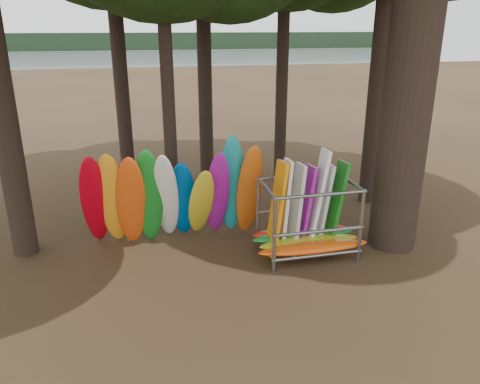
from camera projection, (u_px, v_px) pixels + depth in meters
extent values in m
plane|color=#47331E|center=(243.00, 266.00, 11.61)|extent=(120.00, 120.00, 0.00)
plane|color=gray|center=(144.00, 67.00, 66.62)|extent=(160.00, 160.00, 0.00)
cube|color=black|center=(135.00, 41.00, 111.78)|extent=(160.00, 4.00, 4.00)
cylinder|color=black|center=(116.00, 23.00, 14.88)|extent=(0.48, 0.48, 11.39)
cylinder|color=black|center=(203.00, 22.00, 16.67)|extent=(0.53, 0.53, 11.48)
cylinder|color=black|center=(284.00, 24.00, 16.43)|extent=(0.44, 0.44, 11.38)
cylinder|color=black|center=(165.00, 38.00, 12.66)|extent=(0.37, 0.37, 10.64)
cylinder|color=black|center=(384.00, 14.00, 13.91)|extent=(0.53, 0.53, 11.90)
ellipsoid|color=red|center=(95.00, 201.00, 11.95)|extent=(0.76, 1.71, 2.91)
ellipsoid|color=#FFA11D|center=(113.00, 200.00, 12.02)|extent=(0.83, 1.52, 2.91)
ellipsoid|color=#E44A10|center=(131.00, 202.00, 12.01)|extent=(0.81, 1.32, 2.79)
ellipsoid|color=#15731F|center=(149.00, 198.00, 12.16)|extent=(0.76, 1.15, 2.89)
ellipsoid|color=silver|center=(166.00, 198.00, 12.34)|extent=(0.85, 1.61, 2.80)
ellipsoid|color=#004F9F|center=(183.00, 200.00, 12.66)|extent=(0.84, 1.30, 2.48)
ellipsoid|color=gold|center=(201.00, 203.00, 12.50)|extent=(0.73, 1.80, 2.44)
ellipsoid|color=#9D17A0|center=(217.00, 194.00, 12.55)|extent=(0.71, 1.64, 2.82)
ellipsoid|color=teal|center=(232.00, 185.00, 12.83)|extent=(0.82, 1.24, 3.08)
ellipsoid|color=#C85713|center=(250.00, 190.00, 12.78)|extent=(0.82, 1.10, 2.83)
ellipsoid|color=#ED510D|center=(314.00, 247.00, 11.63)|extent=(2.88, 0.55, 0.24)
ellipsoid|color=#B0AC17|center=(309.00, 242.00, 11.92)|extent=(2.66, 0.55, 0.24)
ellipsoid|color=#1C8035|center=(304.00, 235.00, 12.30)|extent=(2.78, 0.55, 0.24)
ellipsoid|color=red|center=(300.00, 231.00, 12.55)|extent=(2.63, 0.55, 0.24)
cube|color=orange|center=(276.00, 210.00, 11.77)|extent=(0.48, 0.80, 2.51)
cube|color=white|center=(284.00, 207.00, 12.02)|extent=(0.35, 0.76, 2.48)
cube|color=silver|center=(296.00, 210.00, 11.94)|extent=(0.36, 0.77, 2.40)
cube|color=#9B1995|center=(304.00, 209.00, 12.10)|extent=(0.48, 0.77, 2.30)
cube|color=white|center=(316.00, 202.00, 11.98)|extent=(0.62, 0.76, 2.74)
cube|color=silver|center=(322.00, 207.00, 12.29)|extent=(0.49, 0.74, 2.29)
cube|color=#176B19|center=(335.00, 206.00, 12.15)|extent=(0.53, 0.76, 2.39)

